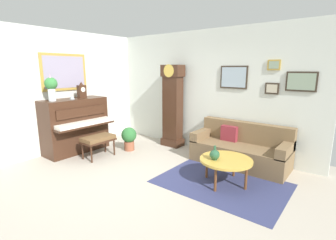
% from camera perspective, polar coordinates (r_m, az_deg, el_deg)
% --- Properties ---
extents(ground_plane, '(6.40, 6.00, 0.10)m').
position_cam_1_polar(ground_plane, '(4.45, -8.41, -14.73)').
color(ground_plane, '#B2A899').
extents(wall_left, '(0.13, 4.90, 2.80)m').
position_cam_1_polar(wall_left, '(6.17, -25.73, 5.88)').
color(wall_left, silver).
rests_on(wall_left, ground_plane).
extents(wall_back, '(5.30, 0.13, 2.80)m').
position_cam_1_polar(wall_back, '(5.89, 8.54, 6.63)').
color(wall_back, silver).
rests_on(wall_back, ground_plane).
extents(area_rug, '(2.10, 1.50, 0.01)m').
position_cam_1_polar(area_rug, '(4.44, 12.29, -14.15)').
color(area_rug, navy).
rests_on(area_rug, ground_plane).
extents(piano, '(0.87, 1.44, 1.25)m').
position_cam_1_polar(piano, '(6.13, -20.70, -1.13)').
color(piano, '#3D2316').
rests_on(piano, ground_plane).
extents(piano_bench, '(0.42, 0.70, 0.48)m').
position_cam_1_polar(piano_bench, '(5.60, -15.95, -4.37)').
color(piano_bench, '#3D2316').
rests_on(piano_bench, ground_plane).
extents(grandfather_clock, '(0.52, 0.34, 2.03)m').
position_cam_1_polar(grandfather_clock, '(6.10, 1.08, 2.78)').
color(grandfather_clock, '#3D2316').
rests_on(grandfather_clock, ground_plane).
extents(couch, '(1.90, 0.80, 0.84)m').
position_cam_1_polar(couch, '(5.27, 16.46, -6.52)').
color(couch, brown).
rests_on(couch, ground_plane).
extents(coffee_table, '(0.88, 0.88, 0.44)m').
position_cam_1_polar(coffee_table, '(4.30, 13.34, -9.19)').
color(coffee_table, gold).
rests_on(coffee_table, ground_plane).
extents(mantel_clock, '(0.13, 0.18, 0.38)m').
position_cam_1_polar(mantel_clock, '(6.12, -19.45, 6.47)').
color(mantel_clock, '#3D2316').
rests_on(mantel_clock, piano).
extents(flower_vase, '(0.26, 0.26, 0.58)m').
position_cam_1_polar(flower_vase, '(5.76, -25.56, 7.12)').
color(flower_vase, silver).
rests_on(flower_vase, piano).
extents(teacup, '(0.12, 0.12, 0.06)m').
position_cam_1_polar(teacup, '(5.96, -21.41, 4.77)').
color(teacup, '#ADC6D6').
rests_on(teacup, piano).
extents(green_jug, '(0.17, 0.17, 0.24)m').
position_cam_1_polar(green_jug, '(4.19, 10.80, -7.92)').
color(green_jug, '#234C33').
rests_on(green_jug, coffee_table).
extents(potted_plant, '(0.36, 0.36, 0.56)m').
position_cam_1_polar(potted_plant, '(5.94, -9.07, -3.97)').
color(potted_plant, '#935138').
rests_on(potted_plant, ground_plane).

